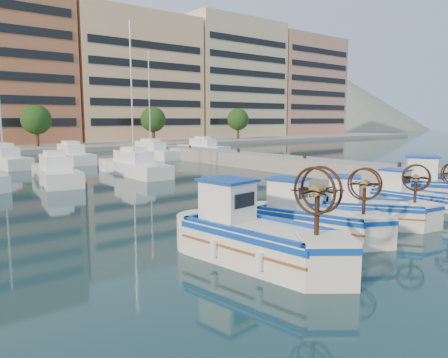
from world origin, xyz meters
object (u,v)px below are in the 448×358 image
at_px(fishing_boat_a, 255,235).
at_px(fishing_boat_d, 413,198).
at_px(fishing_boat_c, 368,208).
at_px(fishing_boat_e, 445,187).
at_px(fishing_boat_b, 312,217).

bearing_deg(fishing_boat_a, fishing_boat_d, -3.46).
relative_size(fishing_boat_c, fishing_boat_d, 1.04).
bearing_deg(fishing_boat_d, fishing_boat_a, 179.61).
height_order(fishing_boat_c, fishing_boat_d, fishing_boat_c).
relative_size(fishing_boat_c, fishing_boat_e, 0.82).
xyz_separation_m(fishing_boat_b, fishing_boat_c, (3.14, -0.24, -0.03)).
bearing_deg(fishing_boat_b, fishing_boat_e, -17.46).
bearing_deg(fishing_boat_e, fishing_boat_b, 147.86).
bearing_deg(fishing_boat_e, fishing_boat_d, 149.59).
relative_size(fishing_boat_d, fishing_boat_e, 0.79).
height_order(fishing_boat_b, fishing_boat_e, fishing_boat_e).
distance_m(fishing_boat_a, fishing_boat_e, 13.93).
height_order(fishing_boat_a, fishing_boat_e, fishing_boat_a).
xyz_separation_m(fishing_boat_b, fishing_boat_d, (7.01, -0.12, -0.06)).
relative_size(fishing_boat_a, fishing_boat_e, 1.01).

